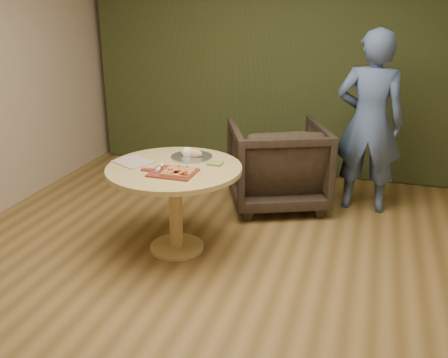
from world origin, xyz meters
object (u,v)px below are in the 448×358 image
pizza_paddle (172,173)px  armchair (277,161)px  flatbread_pizza (179,172)px  bread_roll (191,153)px  person_standing (369,123)px  pedestal_table (175,183)px  cutlery_roll (160,168)px  serving_tray (192,157)px

pizza_paddle → armchair: 1.51m
flatbread_pizza → bread_roll: size_ratio=1.15×
flatbread_pizza → person_standing: bearing=48.5°
armchair → person_standing: person_standing is taller
pedestal_table → cutlery_roll: cutlery_roll is taller
flatbread_pizza → cutlery_roll: 0.18m
cutlery_roll → pizza_paddle: bearing=-20.1°
bread_roll → person_standing: (1.43, 1.11, 0.10)m
pizza_paddle → armchair: (0.57, 1.37, -0.28)m
flatbread_pizza → person_standing: (1.37, 1.55, 0.12)m
pedestal_table → serving_tray: size_ratio=3.12×
pedestal_table → armchair: bearing=62.9°
armchair → person_standing: 0.97m
cutlery_roll → armchair: (0.69, 1.35, -0.30)m
bread_roll → armchair: bearing=58.9°
pedestal_table → pizza_paddle: bearing=-73.4°
flatbread_pizza → armchair: size_ratio=0.23×
pizza_paddle → cutlery_roll: (-0.11, 0.02, 0.02)m
pizza_paddle → serving_tray: 0.42m
pedestal_table → pizza_paddle: 0.22m
flatbread_pizza → serving_tray: bearing=97.6°
pizza_paddle → cutlery_roll: bearing=168.5°
serving_tray → person_standing: (1.42, 1.11, 0.14)m
cutlery_roll → person_standing: (1.54, 1.51, 0.12)m
pedestal_table → bread_roll: 0.32m
pizza_paddle → flatbread_pizza: size_ratio=2.01×
bread_roll → armchair: armchair is taller
flatbread_pizza → bread_roll: bearing=98.7°
cutlery_roll → armchair: 1.54m
serving_tray → person_standing: bearing=38.0°
cutlery_roll → person_standing: person_standing is taller
flatbread_pizza → cutlery_roll: (-0.18, 0.04, 0.00)m
pizza_paddle → serving_tray: size_ratio=1.25×
cutlery_roll → armchair: armchair is taller
pedestal_table → person_standing: 2.04m
pizza_paddle → flatbread_pizza: (0.07, -0.01, 0.02)m
serving_tray → cutlery_roll: bearing=-106.8°
cutlery_roll → armchair: size_ratio=0.21×
pizza_paddle → flatbread_pizza: flatbread_pizza is taller
pizza_paddle → armchair: armchair is taller
armchair → serving_tray: bearing=36.2°
cutlery_roll → flatbread_pizza: bearing=-19.7°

